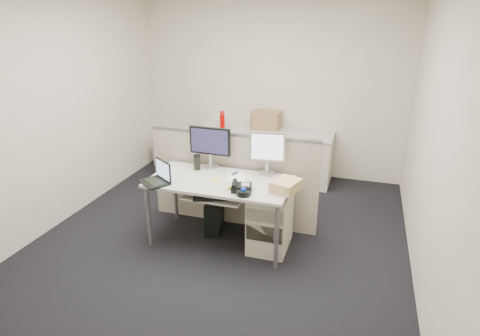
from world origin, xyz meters
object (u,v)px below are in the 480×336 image
(monitor_main, at_px, (210,148))
(desk_phone, at_px, (242,188))
(desk, at_px, (220,186))
(laptop, at_px, (154,173))

(monitor_main, xyz_separation_m, desk_phone, (0.53, -0.50, -0.21))
(desk, height_order, desk_phone, desk_phone)
(monitor_main, height_order, laptop, monitor_main)
(desk, relative_size, desk_phone, 7.52)
(desk, bearing_deg, monitor_main, 125.30)
(laptop, bearing_deg, monitor_main, 90.90)
(desk, height_order, laptop, laptop)
(desk_phone, bearing_deg, monitor_main, 123.40)
(desk, height_order, monitor_main, monitor_main)
(desk, distance_m, monitor_main, 0.50)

